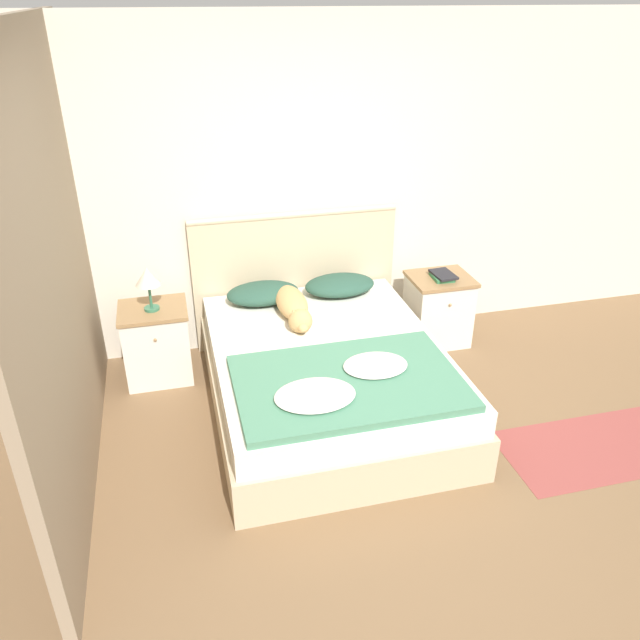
{
  "coord_description": "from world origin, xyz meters",
  "views": [
    {
      "loc": [
        -0.96,
        -2.51,
        2.65
      ],
      "look_at": [
        -0.02,
        1.23,
        0.6
      ],
      "focal_mm": 35.0,
      "sensor_mm": 36.0,
      "label": 1
    }
  ],
  "objects_px": {
    "bed": "(327,378)",
    "table_lamp": "(148,279)",
    "pillow_right": "(340,285)",
    "book_stack": "(443,276)",
    "nightstand_left": "(157,343)",
    "pillow_left": "(263,293)",
    "nightstand_right": "(438,309)",
    "dog": "(294,306)"
  },
  "relations": [
    {
      "from": "bed",
      "to": "nightstand_left",
      "type": "relative_size",
      "value": 3.42
    },
    {
      "from": "nightstand_right",
      "to": "table_lamp",
      "type": "relative_size",
      "value": 1.8
    },
    {
      "from": "bed",
      "to": "nightstand_right",
      "type": "relative_size",
      "value": 3.42
    },
    {
      "from": "pillow_right",
      "to": "dog",
      "type": "relative_size",
      "value": 0.74
    },
    {
      "from": "pillow_right",
      "to": "table_lamp",
      "type": "relative_size",
      "value": 1.72
    },
    {
      "from": "book_stack",
      "to": "table_lamp",
      "type": "distance_m",
      "value": 2.29
    },
    {
      "from": "nightstand_left",
      "to": "dog",
      "type": "xyz_separation_m",
      "value": [
        1.01,
        -0.22,
        0.29
      ]
    },
    {
      "from": "pillow_right",
      "to": "book_stack",
      "type": "xyz_separation_m",
      "value": [
        0.83,
        -0.1,
        0.03
      ]
    },
    {
      "from": "nightstand_left",
      "to": "pillow_left",
      "type": "height_order",
      "value": "pillow_left"
    },
    {
      "from": "bed",
      "to": "table_lamp",
      "type": "bearing_deg",
      "value": 149.05
    },
    {
      "from": "pillow_left",
      "to": "book_stack",
      "type": "relative_size",
      "value": 2.34
    },
    {
      "from": "nightstand_right",
      "to": "book_stack",
      "type": "relative_size",
      "value": 2.45
    },
    {
      "from": "dog",
      "to": "table_lamp",
      "type": "distance_m",
      "value": 1.06
    },
    {
      "from": "pillow_left",
      "to": "pillow_right",
      "type": "bearing_deg",
      "value": 0.0
    },
    {
      "from": "pillow_right",
      "to": "dog",
      "type": "distance_m",
      "value": 0.52
    },
    {
      "from": "pillow_left",
      "to": "pillow_right",
      "type": "relative_size",
      "value": 1.0
    },
    {
      "from": "bed",
      "to": "nightstand_right",
      "type": "height_order",
      "value": "nightstand_right"
    },
    {
      "from": "nightstand_right",
      "to": "book_stack",
      "type": "height_order",
      "value": "book_stack"
    },
    {
      "from": "pillow_left",
      "to": "table_lamp",
      "type": "xyz_separation_m",
      "value": [
        -0.83,
        -0.1,
        0.26
      ]
    },
    {
      "from": "book_stack",
      "to": "table_lamp",
      "type": "height_order",
      "value": "table_lamp"
    },
    {
      "from": "nightstand_right",
      "to": "bed",
      "type": "bearing_deg",
      "value": -148.22
    },
    {
      "from": "dog",
      "to": "book_stack",
      "type": "relative_size",
      "value": 3.18
    },
    {
      "from": "pillow_right",
      "to": "table_lamp",
      "type": "xyz_separation_m",
      "value": [
        -1.45,
        -0.1,
        0.26
      ]
    },
    {
      "from": "pillow_left",
      "to": "dog",
      "type": "height_order",
      "value": "dog"
    },
    {
      "from": "dog",
      "to": "table_lamp",
      "type": "height_order",
      "value": "table_lamp"
    },
    {
      "from": "book_stack",
      "to": "pillow_right",
      "type": "bearing_deg",
      "value": 173.26
    },
    {
      "from": "nightstand_left",
      "to": "dog",
      "type": "height_order",
      "value": "dog"
    },
    {
      "from": "nightstand_right",
      "to": "pillow_right",
      "type": "relative_size",
      "value": 1.05
    },
    {
      "from": "pillow_left",
      "to": "pillow_right",
      "type": "height_order",
      "value": "same"
    },
    {
      "from": "bed",
      "to": "pillow_left",
      "type": "distance_m",
      "value": 0.9
    },
    {
      "from": "nightstand_right",
      "to": "table_lamp",
      "type": "xyz_separation_m",
      "value": [
        -2.28,
        -0.02,
        0.54
      ]
    },
    {
      "from": "nightstand_right",
      "to": "dog",
      "type": "bearing_deg",
      "value": -170.31
    },
    {
      "from": "pillow_left",
      "to": "table_lamp",
      "type": "height_order",
      "value": "table_lamp"
    },
    {
      "from": "bed",
      "to": "dog",
      "type": "bearing_deg",
      "value": 104.7
    },
    {
      "from": "table_lamp",
      "to": "bed",
      "type": "bearing_deg",
      "value": -30.95
    },
    {
      "from": "dog",
      "to": "book_stack",
      "type": "distance_m",
      "value": 1.28
    },
    {
      "from": "nightstand_right",
      "to": "pillow_right",
      "type": "bearing_deg",
      "value": 175.02
    },
    {
      "from": "nightstand_right",
      "to": "table_lamp",
      "type": "bearing_deg",
      "value": -179.43
    },
    {
      "from": "pillow_left",
      "to": "dog",
      "type": "bearing_deg",
      "value": -58.22
    },
    {
      "from": "nightstand_left",
      "to": "bed",
      "type": "bearing_deg",
      "value": -31.78
    },
    {
      "from": "nightstand_right",
      "to": "pillow_right",
      "type": "xyz_separation_m",
      "value": [
        -0.83,
        0.07,
        0.28
      ]
    },
    {
      "from": "pillow_right",
      "to": "table_lamp",
      "type": "height_order",
      "value": "table_lamp"
    }
  ]
}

